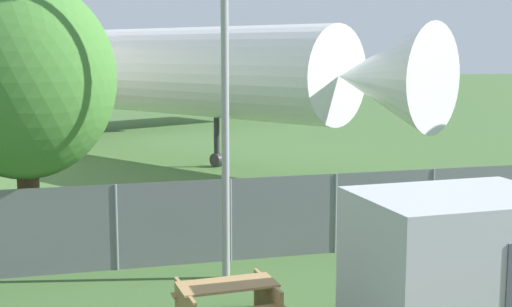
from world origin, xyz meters
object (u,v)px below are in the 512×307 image
Objects in this scene: airplane at (53,69)px; picnic_bench_open_grass at (227,299)px; portable_cabin at (457,268)px; tree_behind_benches at (23,80)px.

picnic_bench_open_grass is at bearing -27.55° from airplane.
portable_cabin is at bearing -24.65° from picnic_bench_open_grass.
tree_behind_benches is at bearing -35.20° from airplane.
airplane is 20.61× the size of picnic_bench_open_grass.
tree_behind_benches is at bearing 126.68° from picnic_bench_open_grass.
tree_behind_benches is (-3.43, 4.61, 3.66)m from picnic_bench_open_grass.
tree_behind_benches is (-6.93, 6.21, 2.90)m from portable_cabin.
airplane reaches higher than portable_cabin.
tree_behind_benches reaches higher than portable_cabin.
tree_behind_benches is at bearing 135.85° from portable_cabin.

